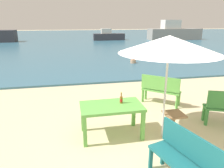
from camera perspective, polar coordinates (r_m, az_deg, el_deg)
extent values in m
plane|color=beige|center=(4.48, 13.95, -18.48)|extent=(120.00, 120.00, 0.00)
cube|color=#386B84|center=(33.38, -8.79, 12.74)|extent=(120.00, 50.00, 0.08)
cube|color=#60B24C|center=(4.64, -0.13, -6.27)|extent=(1.40, 0.80, 0.06)
cube|color=#60B24C|center=(4.44, -7.58, -13.12)|extent=(0.08, 0.08, 0.70)
cube|color=#60B24C|center=(4.67, 8.60, -11.49)|extent=(0.08, 0.08, 0.70)
cube|color=#60B24C|center=(5.03, -8.16, -9.24)|extent=(0.08, 0.08, 0.70)
cube|color=#60B24C|center=(5.24, 6.07, -8.03)|extent=(0.08, 0.08, 0.70)
cylinder|color=brown|center=(4.71, 2.60, -4.47)|extent=(0.06, 0.06, 0.16)
cone|color=brown|center=(4.69, 2.61, -3.59)|extent=(0.06, 0.06, 0.03)
cylinder|color=brown|center=(4.67, 2.62, -2.93)|extent=(0.03, 0.03, 0.09)
cylinder|color=red|center=(4.72, 2.60, -4.55)|extent=(0.07, 0.07, 0.05)
cylinder|color=gold|center=(4.65, 2.63, -2.38)|extent=(0.03, 0.03, 0.01)
cylinder|color=silver|center=(4.60, 14.70, -1.44)|extent=(0.04, 0.04, 2.30)
cone|color=white|center=(4.40, 15.67, 10.62)|extent=(2.10, 2.10, 0.36)
cube|color=olive|center=(4.97, 17.00, -8.06)|extent=(0.44, 0.44, 0.04)
cylinder|color=olive|center=(5.09, 16.73, -10.82)|extent=(0.07, 0.07, 0.50)
cylinder|color=olive|center=(5.20, 16.50, -13.11)|extent=(0.32, 0.32, 0.03)
cube|color=#196066|center=(3.59, 18.58, -20.25)|extent=(0.67, 1.25, 0.05)
cube|color=#196066|center=(3.53, 20.93, -15.65)|extent=(0.36, 1.17, 0.44)
cube|color=#196066|center=(3.97, 10.77, -19.77)|extent=(0.06, 0.06, 0.42)
cube|color=#196066|center=(4.12, 14.03, -18.46)|extent=(0.06, 0.06, 0.42)
cube|color=#60B24C|center=(6.70, 13.51, -1.77)|extent=(1.15, 1.05, 0.05)
cube|color=#60B24C|center=(6.47, 13.29, 0.16)|extent=(0.94, 0.81, 0.44)
cube|color=#60B24C|center=(6.80, 18.16, -4.02)|extent=(0.06, 0.06, 0.42)
cube|color=#60B24C|center=(7.06, 9.40, -2.59)|extent=(0.06, 0.06, 0.42)
cube|color=#60B24C|center=(6.54, 17.67, -4.82)|extent=(0.06, 0.06, 0.42)
cube|color=#60B24C|center=(6.81, 8.60, -3.29)|extent=(0.06, 0.06, 0.42)
cube|color=#3D8C42|center=(6.05, 24.23, -7.40)|extent=(0.06, 0.06, 0.42)
cube|color=#3D8C42|center=(5.81, 24.87, -8.53)|extent=(0.06, 0.06, 0.42)
cylinder|color=tan|center=(12.71, 5.91, 6.31)|extent=(0.34, 0.34, 0.20)
sphere|color=tan|center=(12.67, 5.94, 7.22)|extent=(0.21, 0.21, 0.21)
cube|color=gray|center=(29.85, 17.03, 13.17)|extent=(7.16, 1.95, 1.46)
cube|color=silver|center=(29.50, 16.10, 15.74)|extent=(2.28, 1.46, 1.14)
cube|color=#38383F|center=(27.98, -0.87, 13.04)|extent=(4.14, 1.13, 0.85)
cube|color=silver|center=(27.87, -1.66, 14.57)|extent=(1.32, 0.85, 0.66)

